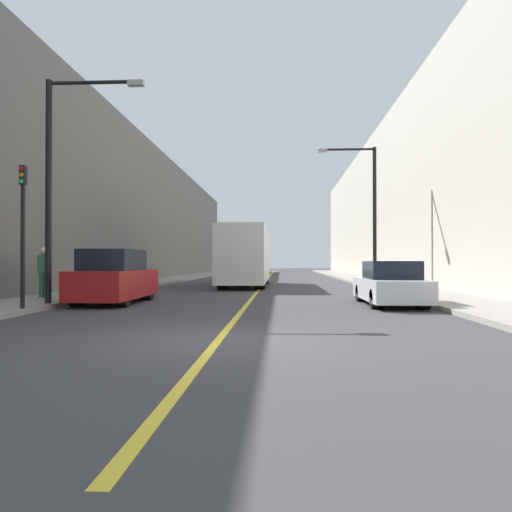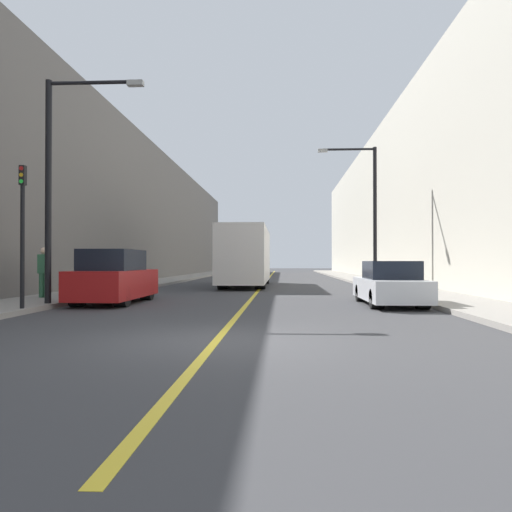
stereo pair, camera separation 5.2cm
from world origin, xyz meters
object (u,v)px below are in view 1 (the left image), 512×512
at_px(parked_suv_left, 115,279).
at_px(car_right_near, 390,285).
at_px(bus, 246,256).
at_px(street_lamp_left, 59,173).
at_px(street_lamp_right, 369,205).
at_px(pedestrian, 44,271).
at_px(traffic_light, 23,230).

distance_m(parked_suv_left, car_right_near, 9.45).
relative_size(bus, street_lamp_left, 1.51).
bearing_deg(street_lamp_right, pedestrian, -145.53).
xyz_separation_m(parked_suv_left, street_lamp_right, (10.49, 9.75, 3.60)).
distance_m(car_right_near, street_lamp_left, 11.33).
height_order(bus, traffic_light, traffic_light).
bearing_deg(pedestrian, street_lamp_right, 34.47).
bearing_deg(bus, car_right_near, -65.56).
distance_m(bus, pedestrian, 13.50).
bearing_deg(pedestrian, bus, 61.04).
height_order(street_lamp_right, pedestrian, street_lamp_right).
relative_size(parked_suv_left, street_lamp_right, 0.64).
bearing_deg(parked_suv_left, street_lamp_right, 42.91).
distance_m(street_lamp_left, traffic_light, 2.60).
bearing_deg(car_right_near, street_lamp_left, -171.52).
relative_size(street_lamp_left, street_lamp_right, 0.95).
relative_size(street_lamp_left, traffic_light, 1.76).
bearing_deg(street_lamp_left, bus, 71.05).
xyz_separation_m(car_right_near, traffic_light, (-10.85, -3.32, 1.67)).
relative_size(car_right_near, street_lamp_right, 0.63).
xyz_separation_m(parked_suv_left, street_lamp_left, (-1.18, -1.82, 3.39)).
relative_size(bus, street_lamp_right, 1.43).
bearing_deg(pedestrian, parked_suv_left, -12.27).
bearing_deg(parked_suv_left, street_lamp_left, -123.00).
relative_size(street_lamp_right, pedestrian, 4.07).
xyz_separation_m(bus, street_lamp_left, (-4.89, -14.23, 2.46)).
bearing_deg(parked_suv_left, bus, 73.38).
distance_m(bus, street_lamp_left, 15.24).
bearing_deg(bus, street_lamp_left, -108.95).
relative_size(traffic_light, pedestrian, 2.19).
bearing_deg(car_right_near, pedestrian, 176.04).
bearing_deg(car_right_near, street_lamp_right, 84.03).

